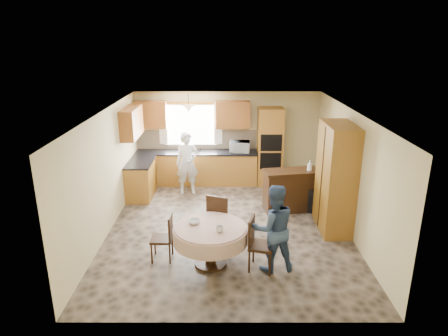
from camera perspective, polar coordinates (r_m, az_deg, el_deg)
floor at (r=8.66m, az=0.59°, el=-8.46°), size 5.00×6.00×0.01m
ceiling at (r=7.86m, az=0.65°, el=8.03°), size 5.00×6.00×0.01m
wall_back at (r=11.06m, az=0.46°, el=4.44°), size 5.00×0.02×2.50m
wall_front at (r=5.43m, az=0.93°, el=-10.97°), size 5.00×0.02×2.50m
wall_left at (r=8.53m, az=-16.44°, el=-0.59°), size 0.02×6.00×2.50m
wall_right at (r=8.58m, az=17.57°, el=-0.59°), size 0.02×6.00×2.50m
window at (r=11.00m, az=-4.78°, el=6.17°), size 1.40×0.03×1.10m
curtain_left at (r=11.03m, az=-8.72°, el=6.32°), size 0.22×0.02×1.15m
curtain_right at (r=10.90m, az=-0.85°, el=6.39°), size 0.22×0.02×1.15m
base_cab_back at (r=11.02m, az=-3.96°, el=-0.04°), size 3.30×0.60×0.88m
counter_back at (r=10.88m, az=-4.01°, el=2.26°), size 3.30×0.64×0.04m
base_cab_left at (r=10.36m, az=-11.76°, el=-1.61°), size 0.60×1.20×0.88m
counter_left at (r=10.22m, az=-11.93°, el=0.82°), size 0.64×1.20×0.04m
backsplash at (r=11.09m, az=-3.95°, el=4.07°), size 3.30×0.02×0.55m
wall_cab_left at (r=10.93m, az=-10.42°, el=7.52°), size 0.85×0.33×0.72m
wall_cab_right at (r=10.76m, az=1.28°, el=7.64°), size 0.90×0.33×0.72m
wall_cab_side at (r=10.00m, az=-13.07°, el=6.35°), size 0.33×1.20×0.72m
oven_tower at (r=10.87m, az=6.55°, el=3.05°), size 0.66×0.62×2.12m
oven_upper at (r=10.52m, az=6.77°, el=3.59°), size 0.56×0.01×0.45m
oven_lower at (r=10.66m, az=6.67°, el=0.99°), size 0.56×0.01×0.45m
pendant at (r=10.43m, az=-5.07°, el=8.41°), size 0.36×0.36×0.18m
sideboard at (r=9.43m, az=9.56°, el=-3.35°), size 1.37×0.75×0.92m
space_heater at (r=9.53m, az=12.34°, el=-4.44°), size 0.49×0.42×0.57m
cupboard at (r=8.51m, az=15.73°, el=-1.40°), size 0.59×1.19×2.26m
dining_table at (r=7.11m, az=-1.96°, el=-9.55°), size 1.31×1.31×0.75m
chair_left at (r=7.39m, az=-8.37°, el=-9.47°), size 0.39×0.39×0.88m
chair_back at (r=7.79m, az=-0.65°, el=-6.96°), size 0.59×0.59×1.05m
chair_right at (r=7.04m, az=4.80°, el=-10.36°), size 0.52×0.52×0.97m
framed_picture at (r=8.61m, az=17.27°, el=2.46°), size 0.06×0.57×0.47m
microwave at (r=10.77m, az=2.23°, el=3.06°), size 0.56×0.40×0.30m
person_sink at (r=10.26m, az=-5.27°, el=0.67°), size 0.65×0.49×1.61m
person_dining at (r=6.94m, az=7.05°, el=-8.54°), size 0.86×0.73×1.57m
bowl_sideboard at (r=9.22m, az=7.76°, el=-0.55°), size 0.25×0.25×0.05m
bottle_sideboard at (r=9.30m, az=12.14°, el=0.18°), size 0.14×0.14×0.30m
cup_table at (r=6.83m, az=-0.61°, el=-8.73°), size 0.14×0.14×0.11m
bowl_table at (r=7.15m, az=-4.27°, el=-7.66°), size 0.26×0.26×0.07m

